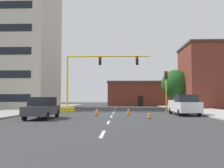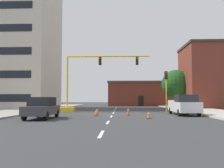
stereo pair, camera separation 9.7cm
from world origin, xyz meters
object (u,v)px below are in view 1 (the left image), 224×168
object	(u,v)px
traffic_cone_roadside_a	(96,113)
traffic_cone_roadside_b	(128,111)
traffic_light_pole_right	(166,82)
pickup_truck_white	(184,105)
traffic_cone_roadside_d	(149,115)
traffic_cone_roadside_c	(97,111)
tree_right_far	(176,84)
sedan_dark_gray_near_left	(42,108)
traffic_signal_gantry	(79,93)

from	to	relation	value
traffic_cone_roadside_a	traffic_cone_roadside_b	distance (m)	3.26
traffic_light_pole_right	traffic_cone_roadside_a	size ratio (longest dim) A/B	8.12
pickup_truck_white	traffic_cone_roadside_d	distance (m)	5.75
traffic_cone_roadside_b	traffic_cone_roadside_c	bearing A→B (deg)	153.79
traffic_cone_roadside_b	traffic_cone_roadside_a	bearing A→B (deg)	-160.13
pickup_truck_white	traffic_cone_roadside_a	world-z (taller)	pickup_truck_white
traffic_light_pole_right	traffic_cone_roadside_c	xyz separation A→B (m)	(-7.77, -2.97, -3.22)
tree_right_far	traffic_cone_roadside_c	bearing A→B (deg)	-124.25
pickup_truck_white	traffic_cone_roadside_d	size ratio (longest dim) A/B	8.83
traffic_cone_roadside_a	traffic_cone_roadside_b	world-z (taller)	traffic_cone_roadside_b
traffic_light_pole_right	tree_right_far	xyz separation A→B (m)	(4.42, 14.93, 0.60)
pickup_truck_white	sedan_dark_gray_near_left	distance (m)	13.47
sedan_dark_gray_near_left	traffic_cone_roadside_c	world-z (taller)	sedan_dark_gray_near_left
sedan_dark_gray_near_left	traffic_cone_roadside_d	world-z (taller)	sedan_dark_gray_near_left
traffic_light_pole_right	pickup_truck_white	bearing A→B (deg)	-77.60
pickup_truck_white	sedan_dark_gray_near_left	xyz separation A→B (m)	(-12.55, -4.91, -0.09)
traffic_cone_roadside_a	traffic_cone_roadside_b	xyz separation A→B (m)	(3.06, 1.11, 0.09)
traffic_cone_roadside_a	traffic_cone_roadside_c	xyz separation A→B (m)	(-0.17, 2.70, 0.02)
traffic_cone_roadside_b	traffic_cone_roadside_c	distance (m)	3.60
tree_right_far	traffic_cone_roadside_c	size ratio (longest dim) A/B	10.59
pickup_truck_white	traffic_cone_roadside_b	bearing A→B (deg)	-176.78
pickup_truck_white	traffic_cone_roadside_d	bearing A→B (deg)	-133.14
traffic_light_pole_right	traffic_cone_roadside_c	distance (m)	8.92
traffic_cone_roadside_b	traffic_cone_roadside_c	size ratio (longest dim) A/B	1.23
pickup_truck_white	traffic_cone_roadside_b	world-z (taller)	pickup_truck_white
pickup_truck_white	traffic_cone_roadside_c	size ratio (longest dim) A/B	8.61
traffic_light_pole_right	pickup_truck_white	size ratio (longest dim) A/B	0.88
traffic_signal_gantry	pickup_truck_white	bearing A→B (deg)	-24.27
traffic_signal_gantry	pickup_truck_white	world-z (taller)	traffic_signal_gantry
traffic_cone_roadside_c	traffic_signal_gantry	bearing A→B (deg)	123.78
tree_right_far	pickup_truck_white	distance (m)	19.74
traffic_light_pole_right	traffic_cone_roadside_c	world-z (taller)	traffic_light_pole_right
traffic_light_pole_right	traffic_cone_roadside_a	distance (m)	10.02
traffic_signal_gantry	traffic_light_pole_right	world-z (taller)	traffic_signal_gantry
pickup_truck_white	traffic_cone_roadside_b	xyz separation A→B (m)	(-5.47, -0.31, -0.59)
sedan_dark_gray_near_left	traffic_cone_roadside_b	xyz separation A→B (m)	(7.07, 4.60, -0.51)
traffic_cone_roadside_a	tree_right_far	bearing A→B (deg)	59.73
traffic_cone_roadside_a	traffic_cone_roadside_c	distance (m)	2.70
traffic_cone_roadside_c	traffic_cone_roadside_d	xyz separation A→B (m)	(4.80, -5.45, -0.01)
traffic_cone_roadside_d	tree_right_far	bearing A→B (deg)	72.45
traffic_cone_roadside_c	traffic_cone_roadside_d	distance (m)	7.26
traffic_signal_gantry	pickup_truck_white	xyz separation A→B (m)	(11.24, -5.07, -1.38)
traffic_signal_gantry	traffic_cone_roadside_a	distance (m)	7.32
sedan_dark_gray_near_left	traffic_cone_roadside_d	bearing A→B (deg)	4.92
traffic_light_pole_right	traffic_cone_roadside_c	bearing A→B (deg)	-159.09
pickup_truck_white	sedan_dark_gray_near_left	size ratio (longest dim) A/B	1.20
tree_right_far	traffic_cone_roadside_a	size ratio (longest dim) A/B	11.31
traffic_light_pole_right	tree_right_far	world-z (taller)	tree_right_far
traffic_light_pole_right	sedan_dark_gray_near_left	size ratio (longest dim) A/B	1.06
traffic_light_pole_right	tree_right_far	distance (m)	15.58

